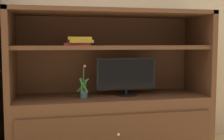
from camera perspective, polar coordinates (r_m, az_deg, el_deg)
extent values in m
cube|color=tan|center=(3.14, -1.54, 11.36)|extent=(6.00, 0.10, 2.80)
cube|color=#4C2D1C|center=(2.88, -0.21, -10.51)|extent=(1.86, 0.59, 0.57)
cube|color=#462A19|center=(2.60, 1.19, -12.29)|extent=(1.71, 0.02, 0.34)
sphere|color=silver|center=(2.59, 1.26, -12.38)|extent=(0.02, 0.02, 0.02)
cube|color=#4C2D1C|center=(2.74, -19.13, 2.83)|extent=(0.05, 0.59, 0.80)
cube|color=#4C2D1C|center=(3.09, 16.50, 3.15)|extent=(0.05, 0.59, 0.80)
cube|color=#4C2D1C|center=(3.06, -1.30, 3.34)|extent=(1.86, 0.02, 0.80)
cube|color=#4C2D1C|center=(2.79, -0.22, 10.99)|extent=(1.86, 0.59, 0.04)
cube|color=#4C2D1C|center=(2.78, -0.21, 4.43)|extent=(1.76, 0.53, 0.04)
cylinder|color=black|center=(2.85, 2.75, -4.76)|extent=(0.20, 0.20, 0.01)
cylinder|color=black|center=(2.84, 2.76, -4.21)|extent=(0.03, 0.03, 0.04)
cube|color=black|center=(2.82, 2.77, -0.73)|extent=(0.58, 0.02, 0.30)
cube|color=black|center=(2.80, 2.85, -0.76)|extent=(0.54, 0.00, 0.27)
cylinder|color=#384C56|center=(2.70, -5.50, -4.74)|extent=(0.07, 0.07, 0.07)
cylinder|color=#3D6B33|center=(2.68, -5.53, -1.62)|extent=(0.01, 0.01, 0.23)
cube|color=#2D7A38|center=(2.68, -5.14, -2.97)|extent=(0.02, 0.06, 0.11)
cube|color=#2D7A38|center=(2.70, -5.63, -2.92)|extent=(0.12, 0.02, 0.13)
cube|color=#2D7A38|center=(2.68, -5.90, -2.98)|extent=(0.02, 0.08, 0.13)
cube|color=#2D7A38|center=(2.67, -5.51, -3.03)|extent=(0.09, 0.01, 0.13)
sphere|color=#C6729E|center=(2.67, -5.32, 0.79)|extent=(0.03, 0.03, 0.03)
cube|color=red|center=(2.74, -6.78, 4.99)|extent=(0.25, 0.30, 0.02)
cube|color=gold|center=(2.73, -6.35, 5.52)|extent=(0.22, 0.32, 0.03)
cube|color=gold|center=(2.74, -6.24, 6.09)|extent=(0.23, 0.29, 0.03)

